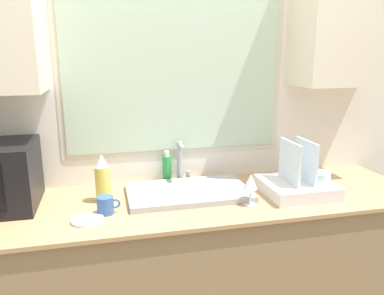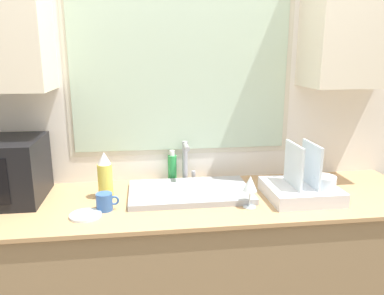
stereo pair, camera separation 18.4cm
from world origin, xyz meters
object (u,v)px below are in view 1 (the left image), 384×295
object	(u,v)px
soap_bottle	(167,168)
mug_near_sink	(106,205)
faucet	(181,159)
wine_glass	(251,182)
spray_bottle	(103,179)
dish_rack	(298,184)

from	to	relation	value
soap_bottle	mug_near_sink	xyz separation A→B (m)	(-0.35, -0.37, -0.04)
faucet	mug_near_sink	bearing A→B (deg)	-140.68
mug_near_sink	faucet	bearing A→B (deg)	39.32
soap_bottle	mug_near_sink	world-z (taller)	soap_bottle
wine_glass	mug_near_sink	bearing A→B (deg)	175.37
spray_bottle	faucet	bearing A→B (deg)	23.47
spray_bottle	soap_bottle	distance (m)	0.42
dish_rack	mug_near_sink	bearing A→B (deg)	-178.53
dish_rack	spray_bottle	world-z (taller)	dish_rack
soap_bottle	faucet	bearing A→B (deg)	-14.23
dish_rack	mug_near_sink	size ratio (longest dim) A/B	3.24
faucet	soap_bottle	xyz separation A→B (m)	(-0.08, 0.02, -0.05)
faucet	spray_bottle	world-z (taller)	spray_bottle
spray_bottle	soap_bottle	size ratio (longest dim) A/B	1.31
soap_bottle	dish_rack	bearing A→B (deg)	-28.33
faucet	spray_bottle	xyz separation A→B (m)	(-0.44, -0.19, -0.02)
dish_rack	spray_bottle	size ratio (longest dim) A/B	1.44
dish_rack	soap_bottle	bearing A→B (deg)	151.67
spray_bottle	soap_bottle	xyz separation A→B (m)	(0.36, 0.21, -0.03)
spray_bottle	soap_bottle	bearing A→B (deg)	30.31
soap_bottle	spray_bottle	bearing A→B (deg)	-149.69
dish_rack	wine_glass	xyz separation A→B (m)	(-0.31, -0.08, 0.06)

